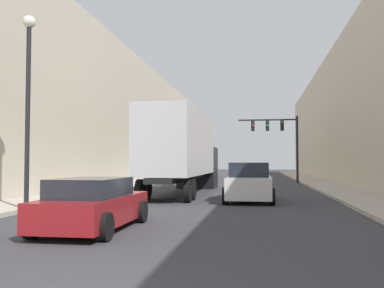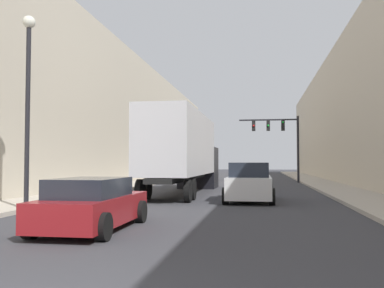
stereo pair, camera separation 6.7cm
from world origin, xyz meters
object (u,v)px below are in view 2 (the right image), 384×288
suv_car (249,183)px  traffic_signal_gantry (281,135)px  semi_truck (185,151)px  sedan_car (92,205)px  street_lamp (28,86)px

suv_car → traffic_signal_gantry: size_ratio=0.83×
semi_truck → sedan_car: 13.10m
semi_truck → traffic_signal_gantry: (5.99, 14.01, 1.72)m
suv_car → street_lamp: (-7.42, -5.89, 3.56)m
suv_car → sedan_car: bearing=-113.3°
street_lamp → traffic_signal_gantry: bearing=68.0°
semi_truck → suv_car: size_ratio=2.79×
semi_truck → street_lamp: bearing=-110.4°
street_lamp → sedan_car: bearing=-39.7°
sedan_car → traffic_signal_gantry: (6.12, 27.00, 3.43)m
sedan_car → traffic_signal_gantry: traffic_signal_gantry is taller
suv_car → traffic_signal_gantry: traffic_signal_gantry is taller
suv_car → street_lamp: 10.12m
suv_car → traffic_signal_gantry: bearing=82.8°
suv_car → street_lamp: street_lamp is taller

